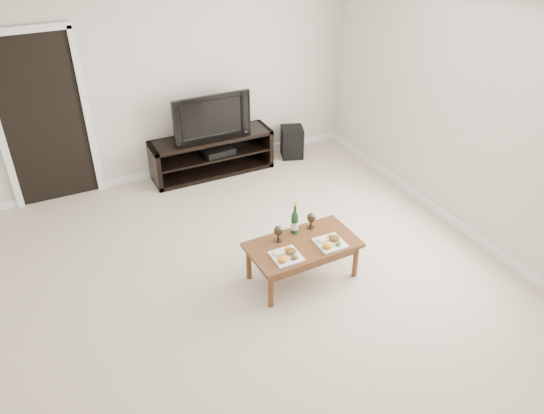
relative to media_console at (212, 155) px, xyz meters
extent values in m
plane|color=beige|center=(-0.41, -2.50, -0.28)|extent=(5.50, 5.50, 0.00)
cube|color=beige|center=(-0.41, 0.27, 1.02)|extent=(5.00, 0.04, 2.60)
cube|color=white|center=(-0.41, -2.50, 2.35)|extent=(5.00, 5.50, 0.04)
cube|color=black|center=(-1.96, 0.24, 0.75)|extent=(0.90, 0.02, 2.05)
cube|color=black|center=(0.00, 0.00, 0.00)|extent=(1.64, 0.45, 0.55)
imported|color=black|center=(0.00, 0.00, 0.57)|extent=(1.04, 0.14, 0.60)
cube|color=black|center=(0.08, -0.01, 0.05)|extent=(0.42, 0.33, 0.08)
cube|color=black|center=(1.21, -0.03, -0.05)|extent=(0.38, 0.38, 0.45)
cube|color=brown|center=(0.03, -2.49, -0.07)|extent=(1.11, 0.63, 0.42)
cube|color=white|center=(-0.22, -2.61, 0.18)|extent=(0.27, 0.27, 0.07)
cube|color=white|center=(0.26, -2.61, 0.18)|extent=(0.27, 0.27, 0.07)
cylinder|color=#103B18|center=(0.04, -2.29, 0.32)|extent=(0.07, 0.07, 0.35)
camera|label=1|loc=(-2.09, -6.14, 3.23)|focal=35.00mm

